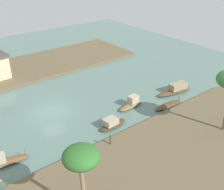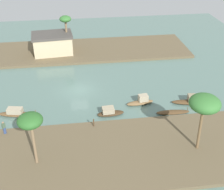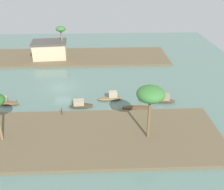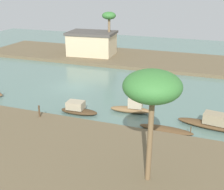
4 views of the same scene
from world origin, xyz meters
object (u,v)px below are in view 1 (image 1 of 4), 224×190
at_px(sampan_downstream_large, 112,124).
at_px(sampan_with_tall_canopy, 132,103).
at_px(sampan_upstream_small, 168,105).
at_px(mooring_post, 110,140).
at_px(palm_tree_left_near, 81,159).
at_px(sampan_with_red_awning, 176,89).
at_px(person_on_near_bank, 2,189).

bearing_deg(sampan_downstream_large, sampan_with_tall_canopy, 19.24).
relative_size(sampan_downstream_large, sampan_upstream_small, 0.80).
distance_m(sampan_downstream_large, mooring_post, 3.40).
height_order(sampan_upstream_small, palm_tree_left_near, palm_tree_left_near).
xyz_separation_m(sampan_with_tall_canopy, mooring_post, (-6.54, -4.41, 0.44)).
xyz_separation_m(sampan_with_red_awning, mooring_post, (-13.46, -3.58, 0.41)).
height_order(sampan_with_tall_canopy, sampan_with_red_awning, sampan_with_tall_canopy).
bearing_deg(sampan_with_tall_canopy, mooring_post, -152.71).
distance_m(sampan_downstream_large, person_on_near_bank, 12.36).
xyz_separation_m(sampan_downstream_large, sampan_with_tall_canopy, (4.36, 1.85, 0.06)).
relative_size(sampan_with_tall_canopy, person_on_near_bank, 2.37).
distance_m(person_on_near_bank, palm_tree_left_near, 7.51).
relative_size(sampan_with_red_awning, palm_tree_left_near, 0.98).
distance_m(sampan_with_tall_canopy, mooring_post, 7.90).
bearing_deg(sampan_upstream_small, sampan_with_red_awning, 29.95).
xyz_separation_m(sampan_with_red_awning, sampan_upstream_small, (-3.41, -1.77, -0.33)).
bearing_deg(sampan_downstream_large, sampan_upstream_small, -9.23).
relative_size(person_on_near_bank, mooring_post, 1.61).
relative_size(person_on_near_bank, palm_tree_left_near, 0.28).
xyz_separation_m(sampan_downstream_large, sampan_upstream_small, (7.87, -0.75, -0.24)).
distance_m(sampan_with_red_awning, person_on_near_bank, 23.63).
relative_size(sampan_with_tall_canopy, palm_tree_left_near, 0.66).
xyz_separation_m(sampan_with_tall_canopy, person_on_near_bank, (-16.44, -4.36, 0.64)).
xyz_separation_m(sampan_downstream_large, sampan_with_red_awning, (11.28, 1.02, 0.09)).
height_order(sampan_downstream_large, sampan_with_tall_canopy, sampan_with_tall_canopy).
bearing_deg(person_on_near_bank, mooring_post, 124.95).
height_order(sampan_upstream_small, mooring_post, mooring_post).
xyz_separation_m(sampan_downstream_large, person_on_near_bank, (-12.08, -2.51, 0.70)).
xyz_separation_m(sampan_with_red_awning, person_on_near_bank, (-23.35, -3.53, 0.61)).
bearing_deg(palm_tree_left_near, sampan_downstream_large, 42.24).
distance_m(person_on_near_bank, mooring_post, 9.90).
distance_m(sampan_upstream_small, person_on_near_bank, 20.04).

